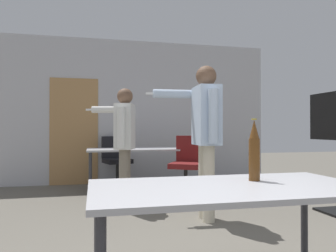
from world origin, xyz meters
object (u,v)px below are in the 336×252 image
at_px(person_center_tall, 205,126).
at_px(office_chair_near_pushed, 116,162).
at_px(person_left_plaid, 124,135).
at_px(beer_bottle, 254,151).
at_px(drink_cup, 131,145).
at_px(office_chair_far_right, 187,168).

xyz_separation_m(person_center_tall, office_chair_near_pushed, (-0.86, 2.62, -0.66)).
distance_m(person_left_plaid, beer_bottle, 2.71).
height_order(person_left_plaid, office_chair_near_pushed, person_left_plaid).
bearing_deg(drink_cup, office_chair_near_pushed, 106.13).
height_order(person_center_tall, beer_bottle, person_center_tall).
bearing_deg(beer_bottle, office_chair_near_pushed, 97.49).
relative_size(person_left_plaid, office_chair_near_pushed, 1.76).
distance_m(person_center_tall, beer_bottle, 1.78).
relative_size(office_chair_far_right, beer_bottle, 2.43).
height_order(person_center_tall, drink_cup, person_center_tall).
bearing_deg(office_chair_far_right, person_left_plaid, 52.60).
xyz_separation_m(office_chair_far_right, office_chair_near_pushed, (-1.02, 1.29, -0.02)).
height_order(person_left_plaid, drink_cup, person_left_plaid).
relative_size(office_chair_near_pushed, drink_cup, 8.76).
relative_size(person_center_tall, office_chair_far_right, 1.89).
height_order(office_chair_far_right, beer_bottle, beer_bottle).
xyz_separation_m(person_center_tall, drink_cup, (-0.66, 1.93, -0.31)).
bearing_deg(drink_cup, person_center_tall, -71.09).
bearing_deg(drink_cup, beer_bottle, -84.18).
relative_size(beer_bottle, drink_cup, 3.73).
bearing_deg(beer_bottle, person_center_tall, 80.75).
bearing_deg(person_center_tall, beer_bottle, 174.47).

